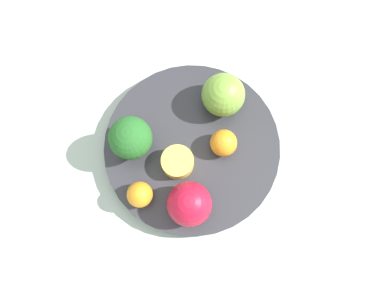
{
  "coord_description": "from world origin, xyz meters",
  "views": [
    {
      "loc": [
        0.04,
        -0.12,
        0.56
      ],
      "look_at": [
        0.0,
        0.0,
        0.06
      ],
      "focal_mm": 35.0,
      "sensor_mm": 36.0,
      "label": 1
    }
  ],
  "objects_px": {
    "broccoli": "(131,138)",
    "apple_green": "(189,204)",
    "small_cup": "(178,162)",
    "orange_front": "(224,143)",
    "apple_red": "(223,95)",
    "bowl": "(192,148)",
    "orange_back": "(140,195)"
  },
  "relations": [
    {
      "from": "broccoli",
      "to": "apple_green",
      "type": "bearing_deg",
      "value": -28.58
    },
    {
      "from": "apple_red",
      "to": "orange_back",
      "type": "height_order",
      "value": "apple_red"
    },
    {
      "from": "apple_red",
      "to": "small_cup",
      "type": "bearing_deg",
      "value": -105.5
    },
    {
      "from": "broccoli",
      "to": "bowl",
      "type": "bearing_deg",
      "value": 18.55
    },
    {
      "from": "orange_front",
      "to": "small_cup",
      "type": "bearing_deg",
      "value": -138.8
    },
    {
      "from": "bowl",
      "to": "apple_red",
      "type": "bearing_deg",
      "value": 75.45
    },
    {
      "from": "broccoli",
      "to": "apple_red",
      "type": "xyz_separation_m",
      "value": [
        0.1,
        0.1,
        -0.01
      ]
    },
    {
      "from": "broccoli",
      "to": "apple_green",
      "type": "distance_m",
      "value": 0.12
    },
    {
      "from": "orange_front",
      "to": "small_cup",
      "type": "height_order",
      "value": "orange_front"
    },
    {
      "from": "bowl",
      "to": "broccoli",
      "type": "relative_size",
      "value": 3.66
    },
    {
      "from": "small_cup",
      "to": "orange_front",
      "type": "bearing_deg",
      "value": 41.2
    },
    {
      "from": "broccoli",
      "to": "orange_front",
      "type": "bearing_deg",
      "value": 18.38
    },
    {
      "from": "apple_green",
      "to": "orange_front",
      "type": "distance_m",
      "value": 0.1
    },
    {
      "from": "apple_red",
      "to": "orange_back",
      "type": "relative_size",
      "value": 1.75
    },
    {
      "from": "apple_red",
      "to": "orange_front",
      "type": "xyz_separation_m",
      "value": [
        0.02,
        -0.06,
        -0.01
      ]
    },
    {
      "from": "bowl",
      "to": "broccoli",
      "type": "height_order",
      "value": "broccoli"
    },
    {
      "from": "orange_back",
      "to": "small_cup",
      "type": "bearing_deg",
      "value": 61.22
    },
    {
      "from": "apple_red",
      "to": "orange_front",
      "type": "distance_m",
      "value": 0.07
    },
    {
      "from": "broccoli",
      "to": "orange_front",
      "type": "height_order",
      "value": "broccoli"
    },
    {
      "from": "apple_green",
      "to": "broccoli",
      "type": "bearing_deg",
      "value": 151.42
    },
    {
      "from": "broccoli",
      "to": "small_cup",
      "type": "height_order",
      "value": "broccoli"
    },
    {
      "from": "bowl",
      "to": "small_cup",
      "type": "xyz_separation_m",
      "value": [
        -0.01,
        -0.03,
        0.03
      ]
    },
    {
      "from": "apple_green",
      "to": "orange_front",
      "type": "height_order",
      "value": "apple_green"
    },
    {
      "from": "apple_red",
      "to": "apple_green",
      "type": "relative_size",
      "value": 1.04
    },
    {
      "from": "apple_red",
      "to": "apple_green",
      "type": "distance_m",
      "value": 0.16
    },
    {
      "from": "bowl",
      "to": "apple_green",
      "type": "bearing_deg",
      "value": -73.18
    },
    {
      "from": "bowl",
      "to": "orange_back",
      "type": "height_order",
      "value": "orange_back"
    },
    {
      "from": "apple_green",
      "to": "small_cup",
      "type": "xyz_separation_m",
      "value": [
        -0.03,
        0.05,
        -0.02
      ]
    },
    {
      "from": "orange_front",
      "to": "orange_back",
      "type": "bearing_deg",
      "value": -128.88
    },
    {
      "from": "orange_back",
      "to": "small_cup",
      "type": "relative_size",
      "value": 0.78
    },
    {
      "from": "broccoli",
      "to": "apple_red",
      "type": "distance_m",
      "value": 0.14
    },
    {
      "from": "orange_front",
      "to": "small_cup",
      "type": "distance_m",
      "value": 0.07
    }
  ]
}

